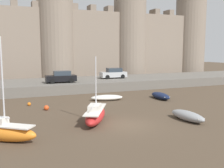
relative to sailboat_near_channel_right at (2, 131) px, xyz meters
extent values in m
plane|color=#4C3D2D|center=(8.95, 0.18, -0.65)|extent=(160.00, 160.00, 0.00)
cube|color=#666059|center=(8.95, 20.26, 0.00)|extent=(71.44, 10.00, 1.29)
cube|color=gray|center=(8.95, 30.69, 5.80)|extent=(59.44, 2.80, 12.90)
cylinder|color=gray|center=(8.95, 30.69, 8.08)|extent=(6.43, 6.43, 17.45)
cylinder|color=gray|center=(23.81, 30.69, 8.08)|extent=(6.43, 6.43, 17.45)
cylinder|color=gray|center=(38.67, 30.69, 8.08)|extent=(6.43, 6.43, 17.45)
cube|color=gray|center=(2.11, 30.69, 12.80)|extent=(1.10, 2.52, 1.10)
cube|color=gray|center=(5.53, 30.69, 12.80)|extent=(1.10, 2.52, 1.10)
cube|color=gray|center=(12.37, 30.69, 12.80)|extent=(1.10, 2.52, 1.10)
cube|color=gray|center=(15.79, 30.69, 12.80)|extent=(1.10, 2.52, 1.10)
cube|color=gray|center=(19.20, 30.69, 12.80)|extent=(1.10, 2.52, 1.10)
cube|color=gray|center=(29.46, 30.69, 12.80)|extent=(1.10, 2.52, 1.10)
cube|color=gray|center=(32.87, 30.69, 12.80)|extent=(1.10, 2.52, 1.10)
ellipsoid|color=orange|center=(0.02, -0.01, -0.10)|extent=(4.59, 3.84, 1.09)
cube|color=silver|center=(0.02, -0.01, 0.40)|extent=(4.02, 3.35, 0.08)
cylinder|color=silver|center=(0.21, -0.16, 3.20)|extent=(0.10, 0.10, 5.52)
ellipsoid|color=#141E3D|center=(17.20, 8.51, -0.27)|extent=(1.42, 3.54, 0.75)
ellipsoid|color=navy|center=(17.20, 8.51, -0.21)|extent=(1.11, 2.90, 0.41)
cube|color=beige|center=(17.21, 8.78, -0.17)|extent=(1.12, 0.23, 0.06)
cube|color=beige|center=(17.16, 7.15, -0.19)|extent=(0.73, 0.30, 0.08)
ellipsoid|color=red|center=(6.93, 1.89, -0.11)|extent=(3.58, 5.15, 1.08)
cube|color=silver|center=(6.93, 1.89, 0.39)|extent=(3.12, 4.51, 0.08)
cube|color=silver|center=(6.75, 1.55, 0.65)|extent=(1.44, 1.67, 0.44)
cylinder|color=silver|center=(7.05, 2.12, 2.53)|extent=(0.10, 0.10, 4.19)
cylinder|color=silver|center=(6.69, 1.44, 0.88)|extent=(1.15, 2.07, 0.08)
ellipsoid|color=silver|center=(11.02, 10.09, -0.33)|extent=(3.88, 2.13, 0.63)
ellipsoid|color=white|center=(11.02, 10.09, -0.27)|extent=(3.17, 1.69, 0.34)
cube|color=beige|center=(10.75, 10.14, -0.23)|extent=(0.44, 1.23, 0.06)
cube|color=beige|center=(12.42, 9.81, -0.25)|extent=(0.43, 0.83, 0.08)
ellipsoid|color=gray|center=(14.10, -0.48, -0.25)|extent=(1.58, 3.66, 0.80)
ellipsoid|color=silver|center=(14.10, -0.48, -0.19)|extent=(1.25, 3.00, 0.44)
cube|color=beige|center=(14.07, -0.22, -0.15)|extent=(1.05, 0.31, 0.06)
cube|color=beige|center=(14.24, -1.86, -0.17)|extent=(0.69, 0.35, 0.08)
sphere|color=#E04C1E|center=(3.85, 7.61, -0.40)|extent=(0.49, 0.49, 0.49)
sphere|color=orange|center=(2.47, 10.36, -0.47)|extent=(0.36, 0.36, 0.36)
cube|color=#B2B5B7|center=(16.07, 20.54, 1.24)|extent=(4.14, 1.79, 0.80)
cube|color=#2D3842|center=(16.22, 20.53, 1.94)|extent=(2.29, 1.54, 0.64)
cylinder|color=black|center=(14.78, 19.71, 0.96)|extent=(0.64, 0.19, 0.64)
cylinder|color=black|center=(14.82, 21.41, 0.96)|extent=(0.64, 0.19, 0.64)
cylinder|color=black|center=(17.33, 19.66, 0.96)|extent=(0.64, 0.19, 0.64)
cylinder|color=black|center=(17.36, 21.36, 0.96)|extent=(0.64, 0.19, 0.64)
cube|color=black|center=(7.32, 18.10, 1.24)|extent=(4.14, 1.79, 0.80)
cube|color=#2D3842|center=(7.47, 18.09, 1.94)|extent=(2.29, 1.54, 0.64)
cylinder|color=black|center=(6.03, 17.28, 0.96)|extent=(0.64, 0.19, 0.64)
cylinder|color=black|center=(6.06, 18.98, 0.96)|extent=(0.64, 0.19, 0.64)
cylinder|color=black|center=(8.57, 17.22, 0.96)|extent=(0.64, 0.19, 0.64)
cylinder|color=black|center=(8.60, 18.92, 0.96)|extent=(0.64, 0.19, 0.64)
camera|label=1|loc=(0.52, -17.63, 5.17)|focal=42.00mm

